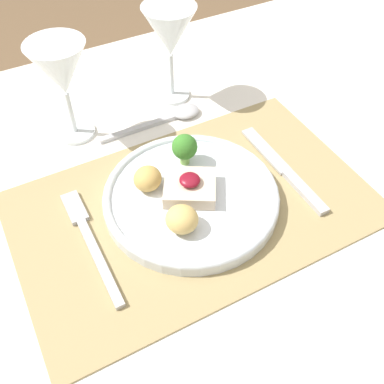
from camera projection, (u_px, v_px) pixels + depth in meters
The scene contains 8 objects.
dining_table at pixel (194, 244), 0.70m from camera, with size 1.42×0.95×0.74m.
placemat at pixel (194, 206), 0.63m from camera, with size 0.49×0.31×0.00m, color #9E895B.
dinner_plate at pixel (190, 194), 0.63m from camera, with size 0.25×0.25×0.07m.
fork at pixel (88, 236), 0.59m from camera, with size 0.02×0.20×0.01m.
knife at pixel (288, 174), 0.67m from camera, with size 0.02×0.20×0.01m.
spoon at pixel (173, 116), 0.76m from camera, with size 0.18×0.04×0.01m.
wine_glass_near at pixel (170, 34), 0.72m from camera, with size 0.09×0.09×0.17m.
wine_glass_far at pixel (61, 72), 0.65m from camera, with size 0.09×0.09×0.16m.
Camera 1 is at (-0.19, -0.36, 1.23)m, focal length 42.00 mm.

